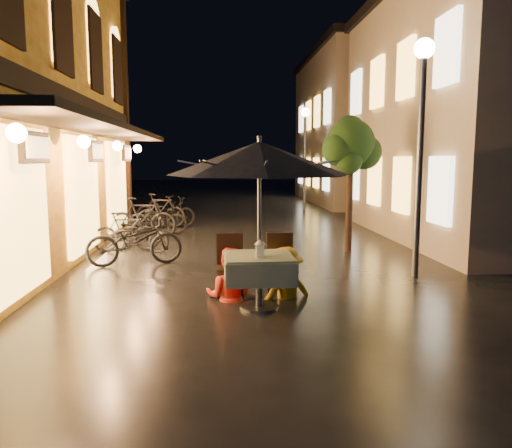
{
  "coord_description": "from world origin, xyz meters",
  "views": [
    {
      "loc": [
        -0.59,
        -6.74,
        2.14
      ],
      "look_at": [
        -0.03,
        0.83,
        1.15
      ],
      "focal_mm": 35.0,
      "sensor_mm": 36.0,
      "label": 1
    }
  ],
  "objects": [
    {
      "name": "cafe_chair_right",
      "position": [
        0.37,
        0.97,
        0.54
      ],
      "size": [
        0.42,
        0.42,
        0.97
      ],
      "color": "black",
      "rests_on": "ground"
    },
    {
      "name": "bicycle_6",
      "position": [
        -2.23,
        8.87,
        0.48
      ],
      "size": [
        1.94,
        1.29,
        0.96
      ],
      "primitive_type": "imported",
      "rotation": [
        0.0,
        0.0,
        1.97
      ],
      "color": "black",
      "rests_on": "ground"
    },
    {
      "name": "bicycle_5",
      "position": [
        -2.46,
        9.2,
        0.53
      ],
      "size": [
        1.8,
        1.14,
        1.05
      ],
      "primitive_type": "imported",
      "rotation": [
        0.0,
        0.0,
        1.17
      ],
      "color": "black",
      "rests_on": "ground"
    },
    {
      "name": "patio_umbrella",
      "position": [
        -0.03,
        0.23,
        2.15
      ],
      "size": [
        2.59,
        2.59,
        2.46
      ],
      "color": "#59595E",
      "rests_on": "ground"
    },
    {
      "name": "bicycle_2",
      "position": [
        -2.44,
        4.87,
        0.4
      ],
      "size": [
        1.61,
        1.07,
        0.8
      ],
      "primitive_type": "imported",
      "rotation": [
        0.0,
        0.0,
        1.18
      ],
      "color": "black",
      "rests_on": "ground"
    },
    {
      "name": "ground",
      "position": [
        0.0,
        0.0,
        0.0
      ],
      "size": [
        90.0,
        90.0,
        0.0
      ],
      "primitive_type": "plane",
      "color": "black",
      "rests_on": "ground"
    },
    {
      "name": "east_building_far",
      "position": [
        7.49,
        18.0,
        3.66
      ],
      "size": [
        7.3,
        10.3,
        7.3
      ],
      "color": "#B29D8D",
      "rests_on": "ground"
    },
    {
      "name": "bicycle_3",
      "position": [
        -2.67,
        6.96,
        0.55
      ],
      "size": [
        1.88,
        0.72,
        1.1
      ],
      "primitive_type": "imported",
      "rotation": [
        0.0,
        0.0,
        1.46
      ],
      "color": "black",
      "rests_on": "ground"
    },
    {
      "name": "streetlamp_near",
      "position": [
        3.0,
        2.0,
        2.92
      ],
      "size": [
        0.36,
        0.36,
        4.23
      ],
      "color": "#59595E",
      "rests_on": "ground"
    },
    {
      "name": "bicycle_4",
      "position": [
        -2.36,
        7.72,
        0.45
      ],
      "size": [
        1.79,
        0.85,
        0.91
      ],
      "primitive_type": "imported",
      "rotation": [
        0.0,
        0.0,
        1.42
      ],
      "color": "black",
      "rests_on": "ground"
    },
    {
      "name": "bicycle_0",
      "position": [
        -2.3,
        3.34,
        0.5
      ],
      "size": [
        2.01,
        1.11,
        1.0
      ],
      "primitive_type": "imported",
      "rotation": [
        0.0,
        0.0,
        1.82
      ],
      "color": "black",
      "rests_on": "ground"
    },
    {
      "name": "cafe_chair_left",
      "position": [
        -0.43,
        0.97,
        0.54
      ],
      "size": [
        0.42,
        0.42,
        0.97
      ],
      "color": "black",
      "rests_on": "ground"
    },
    {
      "name": "cafe_table",
      "position": [
        -0.03,
        0.23,
        0.59
      ],
      "size": [
        0.99,
        0.99,
        0.78
      ],
      "color": "#59595E",
      "rests_on": "ground"
    },
    {
      "name": "bicycle_1",
      "position": [
        -2.76,
        4.92,
        0.46
      ],
      "size": [
        1.56,
        0.55,
        0.92
      ],
      "primitive_type": "imported",
      "rotation": [
        0.0,
        0.0,
        1.65
      ],
      "color": "black",
      "rests_on": "ground"
    },
    {
      "name": "street_tree",
      "position": [
        2.41,
        4.51,
        2.42
      ],
      "size": [
        1.43,
        1.2,
        3.15
      ],
      "color": "black",
      "rests_on": "ground"
    },
    {
      "name": "person_yellow",
      "position": [
        0.44,
        0.81,
        0.77
      ],
      "size": [
        1.12,
        0.87,
        1.53
      ],
      "primitive_type": "imported",
      "rotation": [
        0.0,
        0.0,
        3.49
      ],
      "color": "#FFB50E",
      "rests_on": "ground"
    },
    {
      "name": "person_orange",
      "position": [
        -0.44,
        0.79,
        0.78
      ],
      "size": [
        0.87,
        0.75,
        1.55
      ],
      "primitive_type": "imported",
      "rotation": [
        0.0,
        0.0,
        2.9
      ],
      "color": "#F73826",
      "rests_on": "ground"
    },
    {
      "name": "table_lantern",
      "position": [
        -0.03,
        0.09,
        0.92
      ],
      "size": [
        0.16,
        0.16,
        0.25
      ],
      "color": "white",
      "rests_on": "cafe_table"
    },
    {
      "name": "streetlamp_far",
      "position": [
        3.0,
        14.0,
        2.92
      ],
      "size": [
        0.36,
        0.36,
        4.23
      ],
      "color": "#59595E",
      "rests_on": "ground"
    }
  ]
}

